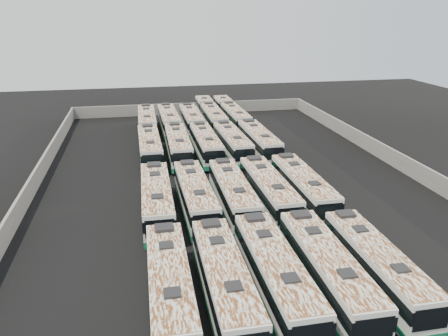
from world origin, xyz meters
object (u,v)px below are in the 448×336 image
bus_midfront_center (233,194)px  bus_back_center (191,120)px  bus_midfront_far_right (303,187)px  bus_midback_left (178,146)px  bus_midback_right (232,143)px  bus_midback_far_right (259,142)px  bus_midfront_far_left (157,200)px  bus_back_far_right (231,113)px  bus_back_right (210,114)px  bus_front_right (327,270)px  bus_front_center (275,274)px  bus_midfront_left (195,196)px  bus_back_left (169,120)px  bus_midfront_right (268,191)px  bus_midback_center (206,144)px  bus_front_left (224,282)px  bus_front_far_left (170,287)px  bus_back_far_left (147,122)px  bus_front_far_right (376,266)px  bus_midback_far_left (150,148)px

bus_midfront_center → bus_back_center: (-0.14, 32.23, -0.05)m
bus_midfront_far_right → bus_midback_left: bus_midback_left is taller
bus_midback_right → bus_midback_far_right: size_ratio=0.98×
bus_midfront_far_left → bus_midfront_center: size_ratio=1.02×
bus_midfront_far_left → bus_back_far_right: bus_midfront_far_left is taller
bus_midfront_far_right → bus_back_right: 35.83m
bus_front_right → bus_front_center: bearing=177.2°
bus_midback_right → bus_midback_far_right: bus_midback_far_right is taller
bus_front_center → bus_midfront_far_left: bearing=117.2°
bus_front_center → bus_midfront_left: bus_front_center is taller
bus_front_center → bus_midback_right: size_ratio=1.02×
bus_midfront_far_left → bus_midback_far_right: (15.19, 17.43, -0.01)m
bus_front_right → bus_midback_left: size_ratio=1.00×
bus_midfront_far_left → bus_back_left: 32.66m
bus_midfront_right → bus_midfront_far_right: bearing=1.9°
bus_midfront_far_right → bus_midback_center: (-7.52, 17.41, -0.04)m
bus_front_left → bus_midfront_right: size_ratio=0.99×
bus_front_far_left → bus_back_far_left: 46.75m
bus_front_far_right → bus_midfront_center: bearing=117.3°
bus_front_left → bus_front_far_right: (11.28, -0.13, -0.06)m
bus_front_far_left → bus_front_left: (3.73, -0.10, 0.02)m
bus_back_center → bus_front_right: bearing=-85.6°
bus_midfront_far_left → bus_midfront_far_right: 15.17m
bus_midfront_far_left → bus_midfront_far_right: (15.17, 0.24, -0.01)m
bus_front_far_right → bus_midback_far_right: (0.07, 32.17, 0.09)m
bus_front_far_left → bus_midback_center: 33.04m
bus_midback_left → bus_midback_center: bearing=1.4°
bus_front_far_left → bus_back_far_left: (-0.01, 46.75, 0.02)m
bus_midback_center → bus_back_far_right: bus_midback_center is taller
bus_front_right → bus_front_far_right: (3.85, -0.02, -0.09)m
bus_front_far_left → bus_midback_center: (7.54, 32.16, 0.00)m
bus_front_left → bus_back_center: size_ratio=1.02×
bus_front_far_right → bus_midfront_center: size_ratio=0.97×
bus_front_left → bus_back_far_left: bus_back_far_left is taller
bus_midfront_right → bus_back_center: (-3.90, 32.17, -0.06)m
bus_front_center → bus_back_left: (-3.77, 46.93, -0.03)m
bus_back_left → bus_midback_left: bearing=-90.5°
bus_midback_far_right → bus_midfront_far_right: bearing=-90.7°
bus_midback_center → bus_back_right: 18.58m
bus_midfront_right → bus_back_far_left: bearing=108.9°
bus_midfront_far_right → bus_back_right: (-3.81, 35.62, -0.06)m
bus_midback_center → bus_midfront_far_right: bearing=-67.1°
bus_front_far_right → bus_midback_far_left: size_ratio=0.97×
bus_front_far_left → bus_front_center: 7.39m
bus_midfront_left → bus_back_far_right: bus_midfront_left is taller
bus_back_far_right → bus_midfront_far_left: bearing=-113.4°
bus_front_far_left → bus_back_left: bus_back_left is taller
bus_midfront_left → bus_front_far_left: bearing=-105.2°
bus_midfront_left → bus_back_right: bus_midfront_left is taller
bus_midfront_left → bus_midback_right: bus_midfront_left is taller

